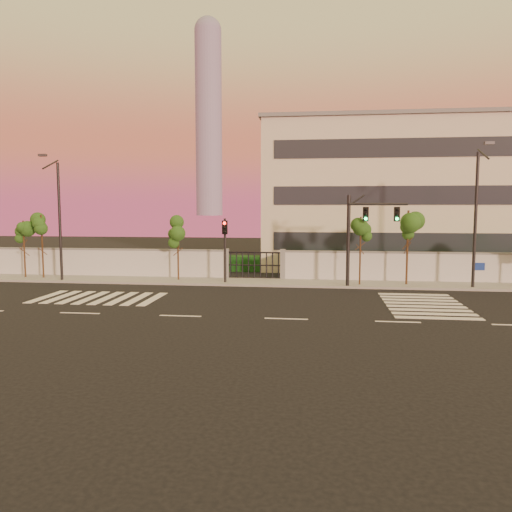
% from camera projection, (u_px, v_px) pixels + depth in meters
% --- Properties ---
extents(ground, '(120.00, 120.00, 0.00)m').
position_uv_depth(ground, '(286.00, 319.00, 22.90)').
color(ground, black).
rests_on(ground, ground).
extents(sidewalk, '(60.00, 3.00, 0.15)m').
position_uv_depth(sidewalk, '(296.00, 283.00, 33.27)').
color(sidewalk, gray).
rests_on(sidewalk, ground).
extents(perimeter_wall, '(60.00, 0.36, 2.20)m').
position_uv_depth(perimeter_wall, '(299.00, 266.00, 34.64)').
color(perimeter_wall, silver).
rests_on(perimeter_wall, ground).
extents(hedge_row, '(41.00, 4.25, 1.80)m').
position_uv_depth(hedge_row, '(314.00, 265.00, 37.24)').
color(hedge_row, black).
rests_on(hedge_row, ground).
extents(institutional_building, '(24.40, 12.40, 12.25)m').
position_uv_depth(institutional_building, '(407.00, 195.00, 42.92)').
color(institutional_building, beige).
rests_on(institutional_building, ground).
extents(distant_skyscraper, '(16.00, 16.00, 118.00)m').
position_uv_depth(distant_skyscraper, '(209.00, 113.00, 301.33)').
color(distant_skyscraper, gray).
rests_on(distant_skyscraper, ground).
extents(road_markings, '(57.00, 7.62, 0.02)m').
position_uv_depth(road_markings, '(261.00, 302.00, 26.81)').
color(road_markings, silver).
rests_on(road_markings, ground).
extents(street_tree_a, '(1.44, 1.15, 4.16)m').
position_uv_depth(street_tree_a, '(24.00, 236.00, 35.28)').
color(street_tree_a, '#382314').
rests_on(street_tree_a, ground).
extents(street_tree_b, '(1.41, 1.12, 4.59)m').
position_uv_depth(street_tree_b, '(42.00, 232.00, 35.02)').
color(street_tree_b, '#382314').
rests_on(street_tree_b, ground).
extents(street_tree_c, '(1.43, 1.14, 4.37)m').
position_uv_depth(street_tree_c, '(178.00, 235.00, 34.04)').
color(street_tree_c, '#382314').
rests_on(street_tree_c, ground).
extents(street_tree_d, '(1.31, 1.04, 4.50)m').
position_uv_depth(street_tree_d, '(361.00, 235.00, 31.88)').
color(street_tree_d, '#382314').
rests_on(street_tree_d, ground).
extents(street_tree_e, '(1.61, 1.28, 4.91)m').
position_uv_depth(street_tree_e, '(408.00, 231.00, 31.92)').
color(street_tree_e, '#382314').
rests_on(street_tree_e, ground).
extents(traffic_signal_main, '(3.71, 0.44, 5.87)m').
position_uv_depth(traffic_signal_main, '(360.00, 230.00, 31.23)').
color(traffic_signal_main, black).
rests_on(traffic_signal_main, ground).
extents(traffic_signal_secondary, '(0.34, 0.33, 4.37)m').
position_uv_depth(traffic_signal_secondary, '(225.00, 243.00, 32.90)').
color(traffic_signal_secondary, black).
rests_on(traffic_signal_secondary, ground).
extents(streetlight_west, '(0.51, 2.04, 8.48)m').
position_uv_depth(streetlight_west, '(58.00, 215.00, 33.62)').
color(streetlight_west, black).
rests_on(streetlight_west, ground).
extents(streetlight_east, '(0.53, 2.13, 8.84)m').
position_uv_depth(streetlight_east, '(477.00, 213.00, 30.51)').
color(streetlight_east, black).
rests_on(streetlight_east, ground).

